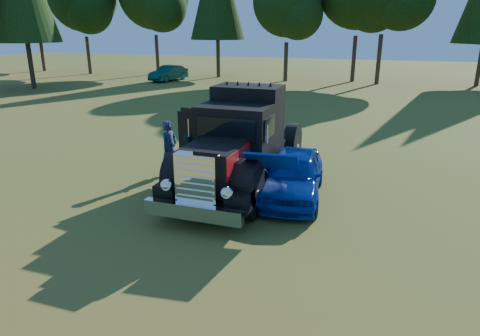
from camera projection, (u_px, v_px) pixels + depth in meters
The scene contains 6 objects.
ground at pixel (176, 211), 11.49m from camera, with size 120.00×120.00×0.00m, color #35601C.
diamond_t_truck at pixel (239, 147), 12.85m from camera, with size 3.37×7.16×3.00m.
hotrod_coupe at pixel (293, 174), 12.25m from camera, with size 2.05×4.30×1.89m.
spectator_near at pixel (169, 148), 14.12m from camera, with size 0.66×0.43×1.81m, color #20274B.
spectator_far at pixel (190, 158), 13.44m from camera, with size 0.75×0.59×1.55m, color #1D2543.
distant_teal_car at pixel (169, 73), 39.11m from camera, with size 1.46×4.19×1.38m, color #0A3841.
Camera 1 is at (5.08, -9.41, 4.70)m, focal length 32.00 mm.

